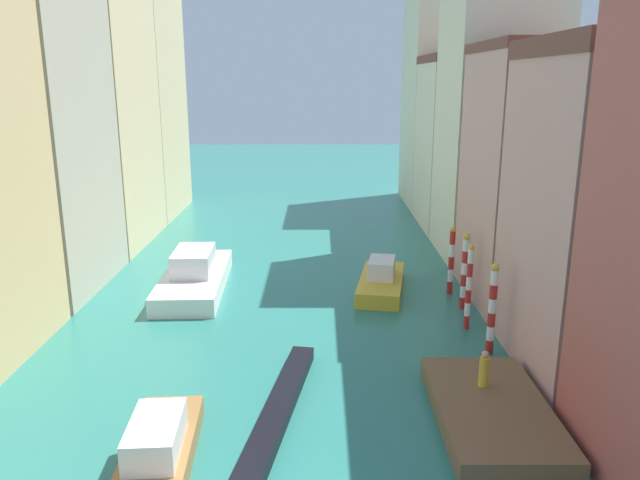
{
  "coord_description": "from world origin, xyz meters",
  "views": [
    {
      "loc": [
        2.19,
        -13.25,
        11.75
      ],
      "look_at": [
        2.31,
        25.61,
        1.5
      ],
      "focal_mm": 34.28,
      "sensor_mm": 36.0,
      "label": 1
    }
  ],
  "objects_px": {
    "mooring_pole_0": "(490,308)",
    "motorboat_1": "(155,454)",
    "mooring_pole_2": "(463,270)",
    "person_on_dock": "(482,370)",
    "waterfront_dock": "(490,412)",
    "motorboat_0": "(379,280)",
    "mooring_pole_3": "(449,259)",
    "mooring_pole_1": "(467,286)",
    "gondola_black": "(276,411)",
    "vaporetto_white": "(192,276)"
  },
  "relations": [
    {
      "from": "mooring_pole_0",
      "to": "vaporetto_white",
      "type": "height_order",
      "value": "mooring_pole_0"
    },
    {
      "from": "mooring_pole_2",
      "to": "gondola_black",
      "type": "height_order",
      "value": "mooring_pole_2"
    },
    {
      "from": "mooring_pole_3",
      "to": "motorboat_1",
      "type": "bearing_deg",
      "value": -127.22
    },
    {
      "from": "mooring_pole_2",
      "to": "waterfront_dock",
      "type": "bearing_deg",
      "value": -97.62
    },
    {
      "from": "person_on_dock",
      "to": "mooring_pole_2",
      "type": "relative_size",
      "value": 0.34
    },
    {
      "from": "waterfront_dock",
      "to": "motorboat_1",
      "type": "bearing_deg",
      "value": -165.51
    },
    {
      "from": "waterfront_dock",
      "to": "person_on_dock",
      "type": "xyz_separation_m",
      "value": [
        -0.03,
        1.21,
        1.02
      ]
    },
    {
      "from": "mooring_pole_2",
      "to": "motorboat_0",
      "type": "height_order",
      "value": "mooring_pole_2"
    },
    {
      "from": "mooring_pole_1",
      "to": "gondola_black",
      "type": "xyz_separation_m",
      "value": [
        -8.63,
        -8.15,
        -1.9
      ]
    },
    {
      "from": "mooring_pole_1",
      "to": "mooring_pole_2",
      "type": "xyz_separation_m",
      "value": [
        0.43,
        2.7,
        -0.06
      ]
    },
    {
      "from": "mooring_pole_1",
      "to": "motorboat_1",
      "type": "relative_size",
      "value": 0.63
    },
    {
      "from": "mooring_pole_2",
      "to": "mooring_pole_3",
      "type": "bearing_deg",
      "value": 94.95
    },
    {
      "from": "mooring_pole_2",
      "to": "vaporetto_white",
      "type": "relative_size",
      "value": 0.44
    },
    {
      "from": "motorboat_1",
      "to": "waterfront_dock",
      "type": "bearing_deg",
      "value": 14.49
    },
    {
      "from": "waterfront_dock",
      "to": "vaporetto_white",
      "type": "xyz_separation_m",
      "value": [
        -13.31,
        14.17,
        0.41
      ]
    },
    {
      "from": "mooring_pole_0",
      "to": "motorboat_0",
      "type": "bearing_deg",
      "value": 115.88
    },
    {
      "from": "mooring_pole_3",
      "to": "mooring_pole_2",
      "type": "bearing_deg",
      "value": -85.05
    },
    {
      "from": "vaporetto_white",
      "to": "motorboat_1",
      "type": "distance_m",
      "value": 17.18
    },
    {
      "from": "waterfront_dock",
      "to": "mooring_pole_1",
      "type": "distance_m",
      "value": 8.62
    },
    {
      "from": "mooring_pole_0",
      "to": "motorboat_0",
      "type": "distance_m",
      "value": 9.26
    },
    {
      "from": "mooring_pole_0",
      "to": "motorboat_1",
      "type": "distance_m",
      "value": 15.17
    },
    {
      "from": "person_on_dock",
      "to": "mooring_pole_1",
      "type": "relative_size",
      "value": 0.33
    },
    {
      "from": "waterfront_dock",
      "to": "vaporetto_white",
      "type": "relative_size",
      "value": 0.77
    },
    {
      "from": "waterfront_dock",
      "to": "vaporetto_white",
      "type": "height_order",
      "value": "vaporetto_white"
    },
    {
      "from": "person_on_dock",
      "to": "gondola_black",
      "type": "xyz_separation_m",
      "value": [
        -7.55,
        -0.98,
        -1.13
      ]
    },
    {
      "from": "motorboat_1",
      "to": "gondola_black",
      "type": "bearing_deg",
      "value": 41.38
    },
    {
      "from": "mooring_pole_1",
      "to": "motorboat_0",
      "type": "relative_size",
      "value": 0.64
    },
    {
      "from": "waterfront_dock",
      "to": "motorboat_1",
      "type": "distance_m",
      "value": 11.44
    },
    {
      "from": "motorboat_1",
      "to": "mooring_pole_1",
      "type": "bearing_deg",
      "value": 42.8
    },
    {
      "from": "mooring_pole_1",
      "to": "person_on_dock",
      "type": "bearing_deg",
      "value": -98.58
    },
    {
      "from": "mooring_pole_0",
      "to": "motorboat_0",
      "type": "relative_size",
      "value": 0.63
    },
    {
      "from": "mooring_pole_2",
      "to": "mooring_pole_0",
      "type": "bearing_deg",
      "value": -90.6
    },
    {
      "from": "mooring_pole_2",
      "to": "vaporetto_white",
      "type": "xyz_separation_m",
      "value": [
        -14.8,
        3.09,
        -1.32
      ]
    },
    {
      "from": "mooring_pole_3",
      "to": "motorboat_1",
      "type": "xyz_separation_m",
      "value": [
        -12.36,
        -16.26,
        -1.37
      ]
    },
    {
      "from": "waterfront_dock",
      "to": "gondola_black",
      "type": "height_order",
      "value": "waterfront_dock"
    },
    {
      "from": "mooring_pole_0",
      "to": "gondola_black",
      "type": "relative_size",
      "value": 0.42
    },
    {
      "from": "mooring_pole_1",
      "to": "motorboat_1",
      "type": "height_order",
      "value": "mooring_pole_1"
    },
    {
      "from": "motorboat_0",
      "to": "vaporetto_white",
      "type": "bearing_deg",
      "value": 178.15
    },
    {
      "from": "mooring_pole_1",
      "to": "mooring_pole_0",
      "type": "bearing_deg",
      "value": -82.43
    },
    {
      "from": "mooring_pole_0",
      "to": "motorboat_1",
      "type": "relative_size",
      "value": 0.62
    },
    {
      "from": "mooring_pole_1",
      "to": "gondola_black",
      "type": "height_order",
      "value": "mooring_pole_1"
    },
    {
      "from": "vaporetto_white",
      "to": "mooring_pole_1",
      "type": "bearing_deg",
      "value": -21.97
    },
    {
      "from": "vaporetto_white",
      "to": "gondola_black",
      "type": "height_order",
      "value": "vaporetto_white"
    },
    {
      "from": "motorboat_1",
      "to": "person_on_dock",
      "type": "bearing_deg",
      "value": 20.23
    },
    {
      "from": "mooring_pole_1",
      "to": "mooring_pole_3",
      "type": "bearing_deg",
      "value": 87.45
    },
    {
      "from": "mooring_pole_3",
      "to": "waterfront_dock",
      "type": "bearing_deg",
      "value": -95.45
    },
    {
      "from": "mooring_pole_0",
      "to": "person_on_dock",
      "type": "bearing_deg",
      "value": -108.27
    },
    {
      "from": "person_on_dock",
      "to": "mooring_pole_0",
      "type": "relative_size",
      "value": 0.34
    },
    {
      "from": "mooring_pole_3",
      "to": "motorboat_0",
      "type": "relative_size",
      "value": 0.59
    },
    {
      "from": "gondola_black",
      "to": "mooring_pole_3",
      "type": "bearing_deg",
      "value": 56.11
    }
  ]
}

